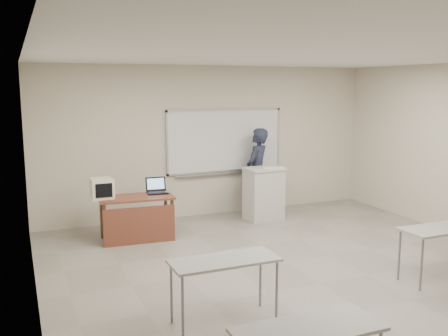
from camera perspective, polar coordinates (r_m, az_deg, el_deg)
name	(u,v)px	position (r m, az deg, el deg)	size (l,w,h in m)	color
floor	(320,284)	(6.95, 10.92, -12.87)	(7.00, 8.00, 0.01)	gray
whiteboard	(225,142)	(10.14, 0.11, 3.02)	(2.48, 0.10, 1.31)	white
student_desks	(393,270)	(5.72, 18.79, -10.94)	(4.40, 2.20, 0.73)	gray
instructor_desk	(138,212)	(8.55, -9.80, -4.92)	(1.24, 0.62, 0.75)	brown
podium	(264,193)	(9.83, 4.55, -2.92)	(0.73, 0.53, 1.03)	beige
crt_monitor	(102,188)	(8.58, -13.81, -2.27)	(0.36, 0.41, 0.34)	silver
laptop	(157,189)	(8.83, -7.72, -2.44)	(0.35, 0.33, 0.26)	black
mouse	(167,192)	(8.77, -6.58, -2.77)	(0.09, 0.06, 0.04)	#A0A3A8
keyboard	(273,168)	(9.69, 5.67, 0.03)	(0.42, 0.14, 0.02)	silver
presenter	(257,171)	(10.19, 3.82, -0.38)	(0.64, 0.42, 1.76)	black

